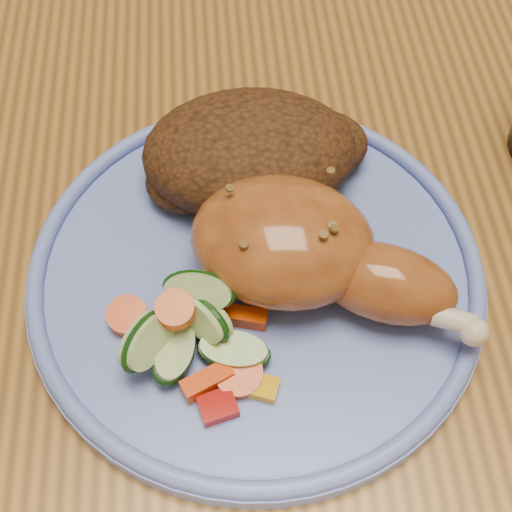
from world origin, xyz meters
name	(u,v)px	position (x,y,z in m)	size (l,w,h in m)	color
ground	(296,472)	(0.00, 0.00, 0.00)	(4.00, 4.00, 0.00)	brown
dining_table	(336,220)	(0.00, 0.00, 0.67)	(0.90, 1.40, 0.75)	olive
plate	(256,275)	(-0.07, -0.10, 0.76)	(0.27, 0.27, 0.01)	#6279D2
plate_rim	(256,265)	(-0.07, -0.10, 0.77)	(0.27, 0.27, 0.01)	#6279D2
chicken_leg	(307,251)	(-0.04, -0.11, 0.79)	(0.17, 0.12, 0.06)	#9E5321
rice_pilaf	(254,153)	(-0.07, -0.03, 0.78)	(0.14, 0.10, 0.06)	#422410
vegetable_pile	(190,333)	(-0.11, -0.15, 0.78)	(0.09, 0.09, 0.05)	#A50A05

